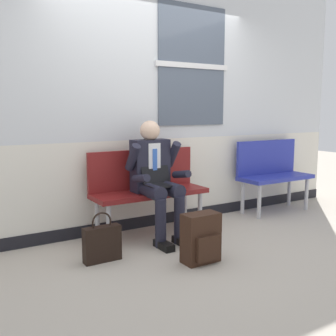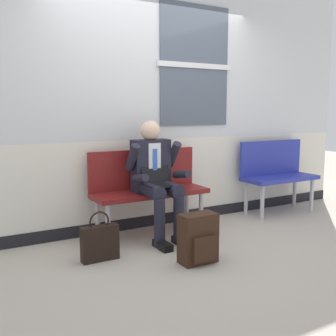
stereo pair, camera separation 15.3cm
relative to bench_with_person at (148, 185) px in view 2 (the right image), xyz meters
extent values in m
plane|color=#B2A899|center=(0.20, -0.30, -0.54)|extent=(18.00, 18.00, 0.00)
cube|color=silver|center=(0.20, 0.28, 1.50)|extent=(5.82, 0.12, 2.05)
cube|color=silver|center=(0.20, 0.28, 0.03)|extent=(5.82, 0.12, 0.88)
cube|color=black|center=(0.20, 0.28, -0.47)|extent=(5.82, 0.14, 0.13)
cube|color=#4C5666|center=(0.74, 0.21, 1.32)|extent=(0.94, 0.02, 1.39)
cube|color=silver|center=(0.74, 0.20, 1.32)|extent=(1.02, 0.03, 0.06)
cube|color=maroon|center=(0.00, -0.07, -0.08)|extent=(1.26, 0.42, 0.05)
cube|color=maroon|center=(0.00, 0.11, 0.16)|extent=(1.26, 0.04, 0.43)
cylinder|color=#B7B7BC|center=(-0.55, -0.22, -0.32)|extent=(0.05, 0.05, 0.44)
cylinder|color=#B7B7BC|center=(-0.55, 0.08, -0.32)|extent=(0.05, 0.05, 0.44)
cylinder|color=#B7B7BC|center=(0.55, -0.22, -0.32)|extent=(0.05, 0.05, 0.44)
cylinder|color=#B7B7BC|center=(0.55, 0.08, -0.32)|extent=(0.05, 0.05, 0.44)
cube|color=#28339E|center=(1.90, -0.07, -0.08)|extent=(1.04, 0.42, 0.05)
cube|color=#28339E|center=(1.90, 0.11, 0.17)|extent=(1.04, 0.04, 0.45)
cylinder|color=#B7B7BC|center=(1.46, -0.22, -0.32)|extent=(0.05, 0.05, 0.44)
cylinder|color=#B7B7BC|center=(1.46, 0.08, -0.32)|extent=(0.05, 0.05, 0.44)
cylinder|color=#B7B7BC|center=(2.34, -0.22, -0.32)|extent=(0.05, 0.05, 0.44)
cylinder|color=#B7B7BC|center=(2.34, 0.08, -0.32)|extent=(0.05, 0.05, 0.44)
cylinder|color=#1E1E2D|center=(-0.11, -0.28, -0.01)|extent=(0.15, 0.40, 0.15)
cylinder|color=#1E1E2D|center=(-0.11, -0.47, -0.30)|extent=(0.11, 0.11, 0.49)
cube|color=black|center=(-0.11, -0.53, -0.50)|extent=(0.10, 0.26, 0.07)
cylinder|color=#1E1E2D|center=(0.11, -0.28, -0.01)|extent=(0.15, 0.40, 0.15)
cylinder|color=#1E1E2D|center=(0.11, -0.47, -0.30)|extent=(0.11, 0.11, 0.49)
cube|color=black|center=(0.11, -0.53, -0.50)|extent=(0.10, 0.26, 0.07)
cube|color=#1E1E2D|center=(0.00, -0.07, 0.22)|extent=(0.40, 0.18, 0.55)
cube|color=silver|center=(0.00, -0.17, 0.27)|extent=(0.14, 0.01, 0.38)
cube|color=blue|center=(0.00, -0.18, 0.24)|extent=(0.05, 0.01, 0.33)
sphere|color=beige|center=(0.00, -0.07, 0.59)|extent=(0.21, 0.21, 0.21)
cylinder|color=#1E1E2D|center=(-0.24, -0.14, 0.33)|extent=(0.09, 0.25, 0.30)
cylinder|color=#1E1E2D|center=(-0.24, -0.31, 0.14)|extent=(0.08, 0.27, 0.12)
cylinder|color=#1E1E2D|center=(0.24, -0.14, 0.33)|extent=(0.09, 0.25, 0.30)
cylinder|color=#1E1E2D|center=(0.24, -0.31, 0.14)|extent=(0.08, 0.27, 0.12)
cube|color=black|center=(0.00, -0.31, 0.05)|extent=(0.32, 0.22, 0.02)
cube|color=black|center=(0.00, -0.18, 0.16)|extent=(0.32, 0.08, 0.21)
cube|color=#331E14|center=(0.00, -0.99, -0.32)|extent=(0.33, 0.18, 0.44)
cube|color=#331E14|center=(0.00, -1.10, -0.38)|extent=(0.23, 0.04, 0.22)
cube|color=black|center=(-0.74, -0.52, -0.38)|extent=(0.34, 0.10, 0.32)
torus|color=black|center=(-0.74, -0.52, -0.18)|extent=(0.19, 0.02, 0.19)
camera|label=1|loc=(-2.04, -3.73, 0.80)|focal=42.60mm
camera|label=2|loc=(-1.91, -3.81, 0.80)|focal=42.60mm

